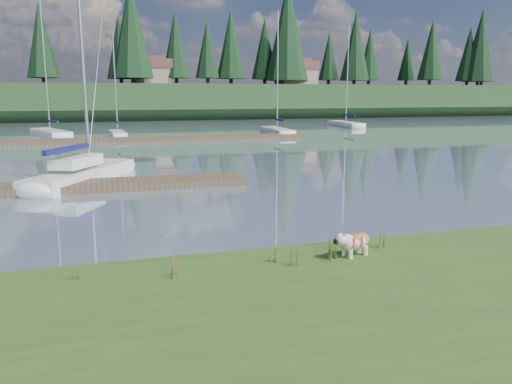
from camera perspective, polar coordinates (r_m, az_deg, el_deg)
name	(u,v)px	position (r m, az deg, el deg)	size (l,w,h in m)	color
ground	(126,141)	(42.08, -14.62, 5.61)	(200.00, 200.00, 0.00)	gray
bank	(249,368)	(7.10, -0.78, -19.46)	(60.00, 9.00, 0.35)	#35541D
ridge	(113,102)	(84.90, -16.02, 9.84)	(200.00, 20.00, 5.00)	#1C3419
bulldog	(354,240)	(10.99, 11.15, -5.44)	(0.94, 0.50, 0.55)	silver
sailboat_main	(89,170)	(23.73, -18.52, 2.40)	(5.16, 7.90, 11.71)	white
dock_near	(46,188)	(21.32, -22.87, 0.42)	(16.00, 2.00, 0.30)	#4C3D2C
dock_far	(151,139)	(42.19, -11.90, 5.95)	(26.00, 2.20, 0.30)	#4C3D2C
sailboat_bg_1	(48,132)	(50.44, -22.68, 6.34)	(4.63, 8.82, 12.98)	white
sailboat_bg_2	(117,134)	(46.32, -15.57, 6.45)	(1.48, 5.88, 9.00)	white
sailboat_bg_4	(275,130)	(48.90, 2.20, 7.07)	(1.90, 7.83, 11.47)	white
sailboat_bg_5	(343,124)	(61.10, 9.95, 7.71)	(2.10, 8.38, 11.83)	white
weed_0	(176,266)	(9.74, -9.17, -8.30)	(0.17, 0.14, 0.53)	#475B23
weed_1	(274,251)	(10.44, 2.10, -6.76)	(0.17, 0.14, 0.55)	#475B23
weed_2	(333,245)	(10.66, 8.77, -6.04)	(0.17, 0.14, 0.75)	#475B23
weed_3	(80,269)	(10.08, -19.45, -8.33)	(0.17, 0.14, 0.45)	#475B23
weed_4	(296,255)	(10.28, 4.54, -7.16)	(0.17, 0.14, 0.52)	#475B23
weed_5	(382,237)	(11.71, 14.22, -4.99)	(0.17, 0.14, 0.61)	#475B23
mud_lip	(193,268)	(11.06, -7.21, -8.61)	(60.00, 0.50, 0.14)	#33281C
conifer_3	(41,40)	(84.66, -23.39, 15.64)	(4.84, 4.84, 12.25)	#382619
conifer_4	(131,29)	(78.57, -14.05, 17.62)	(6.16, 6.16, 15.10)	#382619
conifer_5	(207,50)	(83.86, -5.59, 15.90)	(3.96, 3.96, 10.35)	#382619
conifer_6	(288,30)	(85.82, 3.62, 17.94)	(7.04, 7.04, 17.00)	#382619
conifer_7	(355,46)	(94.06, 11.28, 16.05)	(5.28, 5.28, 13.20)	#382619
conifer_8	(431,50)	(97.44, 19.42, 15.07)	(4.62, 4.62, 11.77)	#382619
conifer_9	(480,46)	(107.90, 24.27, 15.01)	(5.94, 5.94, 14.62)	#382619
house_1	(151,71)	(83.31, -11.94, 13.33)	(6.30, 5.30, 4.65)	gray
house_2	(296,73)	(86.93, 4.60, 13.42)	(6.30, 5.30, 4.65)	gray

